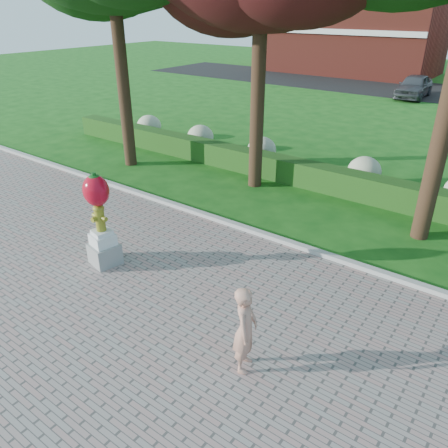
% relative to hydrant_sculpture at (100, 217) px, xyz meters
% --- Properties ---
extents(ground, '(100.00, 100.00, 0.00)m').
position_rel_hydrant_sculpture_xyz_m(ground, '(2.09, 0.34, -1.23)').
color(ground, '#144F13').
rests_on(ground, ground).
extents(walkway, '(40.00, 14.00, 0.04)m').
position_rel_hydrant_sculpture_xyz_m(walkway, '(2.09, -3.66, -1.21)').
color(walkway, gray).
rests_on(walkway, ground).
extents(curb, '(40.00, 0.18, 0.15)m').
position_rel_hydrant_sculpture_xyz_m(curb, '(2.09, 3.34, -1.16)').
color(curb, '#ADADA5').
rests_on(curb, ground).
extents(lawn_hedge, '(24.00, 0.70, 0.80)m').
position_rel_hydrant_sculpture_xyz_m(lawn_hedge, '(2.09, 7.34, -0.83)').
color(lawn_hedge, '#224814').
rests_on(lawn_hedge, ground).
extents(hydrangea_row, '(20.10, 1.10, 0.99)m').
position_rel_hydrant_sculpture_xyz_m(hydrangea_row, '(2.66, 8.34, -0.68)').
color(hydrangea_row, beige).
rests_on(hydrangea_row, ground).
extents(building_left, '(14.00, 8.00, 7.00)m').
position_rel_hydrant_sculpture_xyz_m(building_left, '(-7.91, 34.34, 2.27)').
color(building_left, maroon).
rests_on(building_left, ground).
extents(hydrant_sculpture, '(0.73, 0.73, 2.25)m').
position_rel_hydrant_sculpture_xyz_m(hydrant_sculpture, '(0.00, 0.00, 0.00)').
color(hydrant_sculpture, gray).
rests_on(hydrant_sculpture, walkway).
extents(woman, '(0.57, 0.68, 1.57)m').
position_rel_hydrant_sculpture_xyz_m(woman, '(4.48, -0.79, -0.41)').
color(woman, tan).
rests_on(woman, walkway).
extents(parked_car, '(1.85, 4.29, 1.44)m').
position_rel_hydrant_sculpture_xyz_m(parked_car, '(0.03, 25.34, -0.49)').
color(parked_car, '#414449').
rests_on(parked_car, street).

